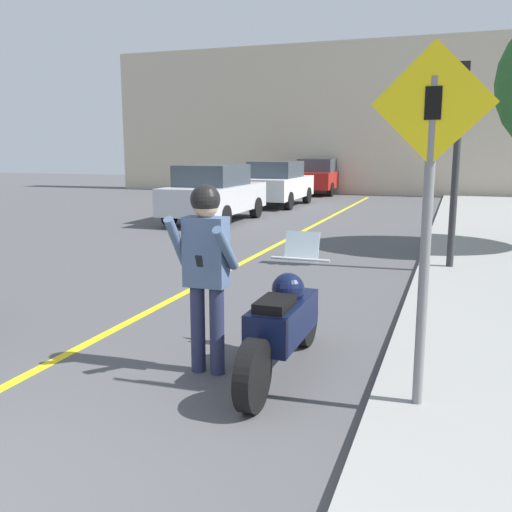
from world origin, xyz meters
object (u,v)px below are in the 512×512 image
Objects in this scene: motorcycle at (283,323)px; parked_car_white at (277,183)px; person_biker at (206,258)px; parked_car_silver at (214,193)px; parked_car_red at (319,176)px; traffic_light at (458,126)px; crossing_sign at (428,194)px.

parked_car_white is (-4.99, 15.72, 0.35)m from motorcycle.
person_biker is at bearing -74.92° from parked_car_white.
motorcycle is 0.55× the size of parked_car_silver.
parked_car_white is 1.00× the size of parked_car_red.
person_biker is 22.55m from parked_car_red.
motorcycle is at bearing -104.96° from traffic_light.
parked_car_red is at bearing 110.68° from traffic_light.
traffic_light reaches higher than person_biker.
parked_car_red is (-6.10, 22.42, -0.94)m from crossing_sign.
crossing_sign reaches higher than parked_car_silver.
parked_car_white is at bearing 86.61° from parked_car_silver.
person_biker is at bearing -79.45° from parked_car_red.
person_biker is 6.15m from traffic_light.
parked_car_silver is at bearing 120.92° from crossing_sign.
crossing_sign reaches higher than parked_car_white.
crossing_sign reaches higher than motorcycle.
traffic_light reaches higher than parked_car_red.
traffic_light reaches higher than motorcycle.
parked_car_silver is at bearing -92.42° from parked_car_red.
motorcycle is at bearing -77.61° from parked_car_red.
motorcycle is 22.45m from parked_car_red.
crossing_sign is (1.28, -0.49, 1.29)m from motorcycle.
motorcycle is 11.76m from parked_car_silver.
motorcycle is 0.67× the size of traffic_light.
person_biker is 16.54m from parked_car_white.
person_biker is at bearing 172.77° from crossing_sign.
person_biker reaches higher than motorcycle.
crossing_sign is at bearing -20.96° from motorcycle.
parked_car_white is (0.31, 5.23, 0.00)m from parked_car_silver.
traffic_light is 12.30m from parked_car_white.
parked_car_red is at bearing 87.58° from parked_car_silver.
person_biker reaches higher than parked_car_red.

